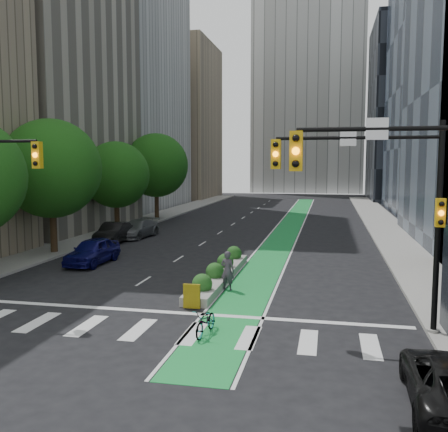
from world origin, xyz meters
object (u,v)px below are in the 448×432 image
at_px(cyclist, 228,271).
at_px(parked_car_left_far, 137,229).
at_px(bicycle, 206,321).
at_px(parked_car_left_near, 93,251).
at_px(parked_car_left_mid, 114,233).
at_px(median_planter, 219,273).

relative_size(cyclist, parked_car_left_far, 0.38).
relative_size(bicycle, parked_car_left_near, 0.39).
bearing_deg(parked_car_left_far, parked_car_left_near, -76.34).
bearing_deg(parked_car_left_mid, cyclist, -50.88).
bearing_deg(parked_car_left_mid, parked_car_left_far, 73.15).
bearing_deg(parked_car_left_mid, median_planter, -48.09).
xyz_separation_m(median_planter, parked_car_left_mid, (-10.23, 9.88, 0.39)).
xyz_separation_m(median_planter, cyclist, (0.80, -1.86, 0.55)).
distance_m(bicycle, cyclist, 6.20).
height_order(cyclist, parked_car_left_near, cyclist).
xyz_separation_m(median_planter, parked_car_left_near, (-8.20, 2.43, 0.40)).
distance_m(median_planter, parked_car_left_mid, 14.23).
distance_m(median_planter, bicycle, 8.13).
relative_size(bicycle, parked_car_left_far, 0.36).
height_order(bicycle, parked_car_left_near, parked_car_left_near).
xyz_separation_m(bicycle, parked_car_left_far, (-10.84, 20.92, 0.25)).
relative_size(bicycle, cyclist, 0.96).
relative_size(median_planter, cyclist, 5.54).
height_order(bicycle, parked_car_left_mid, parked_car_left_mid).
bearing_deg(cyclist, bicycle, 109.14).
distance_m(parked_car_left_near, parked_car_left_far, 10.55).
relative_size(median_planter, parked_car_left_near, 2.27).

